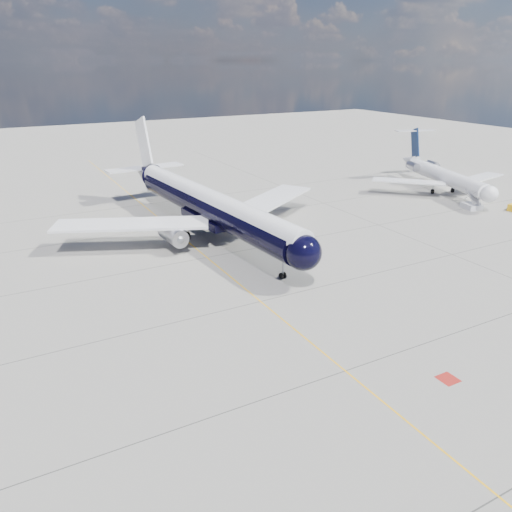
% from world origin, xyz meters
% --- Properties ---
extents(ground, '(320.00, 320.00, 0.00)m').
position_xyz_m(ground, '(0.00, 30.00, 0.00)').
color(ground, gray).
rests_on(ground, ground).
extents(taxiway_centerline, '(0.16, 160.00, 0.01)m').
position_xyz_m(taxiway_centerline, '(0.00, 25.00, 0.00)').
color(taxiway_centerline, '#FFB60D').
rests_on(taxiway_centerline, ground).
extents(red_marking, '(1.60, 1.60, 0.01)m').
position_xyz_m(red_marking, '(6.80, -10.00, 0.00)').
color(red_marking, maroon).
rests_on(red_marking, ground).
extents(main_airliner, '(44.17, 53.93, 15.57)m').
position_xyz_m(main_airliner, '(3.81, 33.77, 4.83)').
color(main_airliner, black).
rests_on(main_airliner, ground).
extents(regional_jet, '(27.73, 32.58, 11.28)m').
position_xyz_m(regional_jet, '(55.67, 35.93, 3.56)').
color(regional_jet, white).
rests_on(regional_jet, ground).
extents(boarding_stair, '(3.29, 3.75, 3.54)m').
position_xyz_m(boarding_stair, '(51.06, 24.38, 0.66)').
color(boarding_stair, white).
rests_on(boarding_stair, ground).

